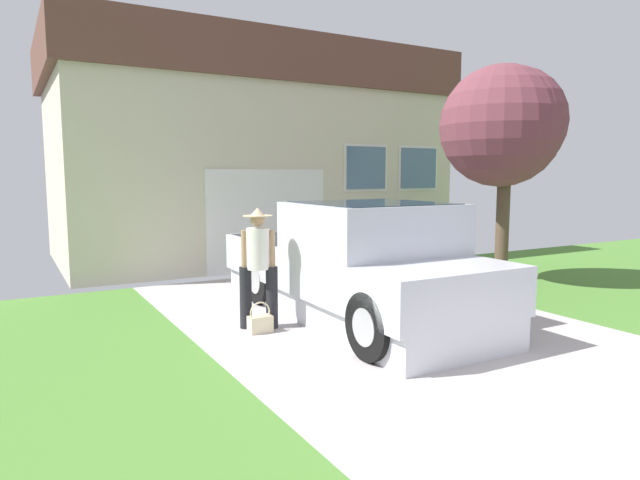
{
  "coord_description": "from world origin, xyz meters",
  "views": [
    {
      "loc": [
        -4.57,
        -1.59,
        2.11
      ],
      "look_at": [
        -0.82,
        5.0,
        1.21
      ],
      "focal_mm": 31.04,
      "sensor_mm": 36.0,
      "label": 1
    }
  ],
  "objects_px": {
    "person_with_hat": "(258,263)",
    "wheeled_trash_bin": "(423,242)",
    "front_yard_tree": "(505,125)",
    "pickup_truck": "(366,269)",
    "house_with_garage": "(247,154)",
    "handbag": "(260,323)"
  },
  "relations": [
    {
      "from": "person_with_hat",
      "to": "wheeled_trash_bin",
      "type": "distance_m",
      "value": 6.04
    },
    {
      "from": "front_yard_tree",
      "to": "wheeled_trash_bin",
      "type": "relative_size",
      "value": 3.96
    },
    {
      "from": "wheeled_trash_bin",
      "to": "pickup_truck",
      "type": "bearing_deg",
      "value": -139.37
    },
    {
      "from": "house_with_garage",
      "to": "wheeled_trash_bin",
      "type": "relative_size",
      "value": 9.13
    },
    {
      "from": "person_with_hat",
      "to": "wheeled_trash_bin",
      "type": "xyz_separation_m",
      "value": [
        5.31,
        2.86,
        -0.34
      ]
    },
    {
      "from": "house_with_garage",
      "to": "wheeled_trash_bin",
      "type": "distance_m",
      "value": 5.17
    },
    {
      "from": "handbag",
      "to": "wheeled_trash_bin",
      "type": "xyz_separation_m",
      "value": [
        5.39,
        3.08,
        0.44
      ]
    },
    {
      "from": "handbag",
      "to": "front_yard_tree",
      "type": "xyz_separation_m",
      "value": [
        5.46,
        0.86,
        2.92
      ]
    },
    {
      "from": "pickup_truck",
      "to": "person_with_hat",
      "type": "xyz_separation_m",
      "value": [
        -1.49,
        0.42,
        0.14
      ]
    },
    {
      "from": "person_with_hat",
      "to": "wheeled_trash_bin",
      "type": "relative_size",
      "value": 1.58
    },
    {
      "from": "person_with_hat",
      "to": "handbag",
      "type": "distance_m",
      "value": 0.81
    },
    {
      "from": "pickup_truck",
      "to": "handbag",
      "type": "bearing_deg",
      "value": -6.74
    },
    {
      "from": "pickup_truck",
      "to": "wheeled_trash_bin",
      "type": "bearing_deg",
      "value": -138.81
    },
    {
      "from": "pickup_truck",
      "to": "wheeled_trash_bin",
      "type": "distance_m",
      "value": 5.04
    },
    {
      "from": "pickup_truck",
      "to": "handbag",
      "type": "xyz_separation_m",
      "value": [
        -1.57,
        0.2,
        -0.63
      ]
    },
    {
      "from": "person_with_hat",
      "to": "front_yard_tree",
      "type": "relative_size",
      "value": 0.4
    },
    {
      "from": "handbag",
      "to": "house_with_garage",
      "type": "xyz_separation_m",
      "value": [
        2.7,
        6.98,
        2.52
      ]
    },
    {
      "from": "person_with_hat",
      "to": "front_yard_tree",
      "type": "bearing_deg",
      "value": 35.5
    },
    {
      "from": "pickup_truck",
      "to": "handbag",
      "type": "relative_size",
      "value": 12.48
    },
    {
      "from": "person_with_hat",
      "to": "front_yard_tree",
      "type": "distance_m",
      "value": 5.83
    },
    {
      "from": "person_with_hat",
      "to": "house_with_garage",
      "type": "distance_m",
      "value": 7.46
    },
    {
      "from": "person_with_hat",
      "to": "handbag",
      "type": "bearing_deg",
      "value": -81.05
    }
  ]
}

